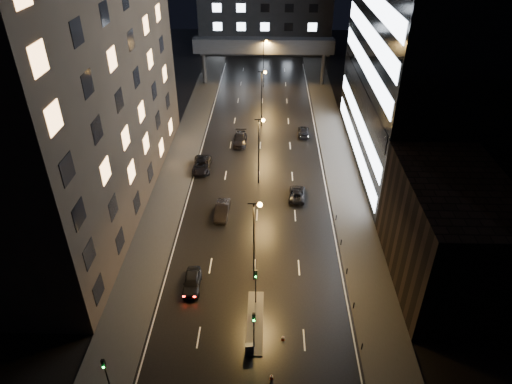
# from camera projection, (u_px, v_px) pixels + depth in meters

# --- Properties ---
(ground) EXTENTS (160.00, 160.00, 0.00)m
(ground) POSITION_uv_depth(u_px,v_px,m) (260.00, 145.00, 76.62)
(ground) COLOR black
(ground) RESTS_ON ground
(sidewalk_left) EXTENTS (5.00, 110.00, 0.15)m
(sidewalk_left) POSITION_uv_depth(u_px,v_px,m) (181.00, 158.00, 72.70)
(sidewalk_left) COLOR #383533
(sidewalk_left) RESTS_ON ground
(sidewalk_right) EXTENTS (5.00, 110.00, 0.15)m
(sidewalk_right) POSITION_uv_depth(u_px,v_px,m) (339.00, 160.00, 72.08)
(sidewalk_right) COLOR #383533
(sidewalk_right) RESTS_ON ground
(building_left) EXTENTS (15.00, 48.00, 40.00)m
(building_left) POSITION_uv_depth(u_px,v_px,m) (65.00, 52.00, 52.89)
(building_left) COLOR #2D2319
(building_left) RESTS_ON ground
(building_right_low) EXTENTS (10.00, 18.00, 12.00)m
(building_right_low) POSITION_uv_depth(u_px,v_px,m) (448.00, 234.00, 46.86)
(building_right_low) COLOR black
(building_right_low) RESTS_ON ground
(building_right_glass) EXTENTS (20.00, 36.00, 45.00)m
(building_right_glass) POSITION_uv_depth(u_px,v_px,m) (449.00, 10.00, 60.41)
(building_right_glass) COLOR black
(building_right_glass) RESTS_ON ground
(building_far) EXTENTS (34.00, 14.00, 25.00)m
(building_far) POSITION_uv_depth(u_px,v_px,m) (265.00, 0.00, 118.48)
(building_far) COLOR #333335
(building_far) RESTS_ON ground
(skybridge) EXTENTS (30.00, 3.00, 10.00)m
(skybridge) POSITION_uv_depth(u_px,v_px,m) (264.00, 46.00, 97.26)
(skybridge) COLOR #333335
(skybridge) RESTS_ON ground
(median_island) EXTENTS (1.60, 8.00, 0.15)m
(median_island) POSITION_uv_depth(u_px,v_px,m) (255.00, 322.00, 44.70)
(median_island) COLOR #383533
(median_island) RESTS_ON ground
(traffic_signal_near) EXTENTS (0.28, 0.34, 4.40)m
(traffic_signal_near) POSITION_uv_depth(u_px,v_px,m) (256.00, 281.00, 45.15)
(traffic_signal_near) COLOR black
(traffic_signal_near) RESTS_ON median_island
(traffic_signal_far) EXTENTS (0.28, 0.34, 4.40)m
(traffic_signal_far) POSITION_uv_depth(u_px,v_px,m) (254.00, 325.00, 40.53)
(traffic_signal_far) COLOR black
(traffic_signal_far) RESTS_ON median_island
(traffic_signal_corner) EXTENTS (0.28, 0.34, 4.40)m
(traffic_signal_corner) POSITION_uv_depth(u_px,v_px,m) (106.00, 372.00, 36.71)
(traffic_signal_corner) COLOR black
(traffic_signal_corner) RESTS_ON ground
(bollard_row) EXTENTS (0.12, 25.12, 0.90)m
(bollard_row) POSITION_uv_depth(u_px,v_px,m) (350.00, 288.00, 48.02)
(bollard_row) COLOR black
(bollard_row) RESTS_ON ground
(streetlight_near) EXTENTS (1.45, 0.50, 10.15)m
(streetlight_near) POSITION_uv_depth(u_px,v_px,m) (255.00, 232.00, 46.24)
(streetlight_near) COLOR black
(streetlight_near) RESTS_ON ground
(streetlight_mid_a) EXTENTS (1.45, 0.50, 10.15)m
(streetlight_mid_a) POSITION_uv_depth(u_px,v_px,m) (260.00, 143.00, 63.02)
(streetlight_mid_a) COLOR black
(streetlight_mid_a) RESTS_ON ground
(streetlight_mid_b) EXTENTS (1.45, 0.50, 10.15)m
(streetlight_mid_b) POSITION_uv_depth(u_px,v_px,m) (262.00, 91.00, 79.80)
(streetlight_mid_b) COLOR black
(streetlight_mid_b) RESTS_ON ground
(streetlight_far) EXTENTS (1.45, 0.50, 10.15)m
(streetlight_far) POSITION_uv_depth(u_px,v_px,m) (264.00, 58.00, 96.58)
(streetlight_far) COLOR black
(streetlight_far) RESTS_ON ground
(car_away_a) EXTENTS (1.93, 4.48, 1.51)m
(car_away_a) POSITION_uv_depth(u_px,v_px,m) (192.00, 282.00, 48.37)
(car_away_a) COLOR black
(car_away_a) RESTS_ON ground
(car_away_b) EXTENTS (1.85, 4.81, 1.57)m
(car_away_b) POSITION_uv_depth(u_px,v_px,m) (222.00, 210.00, 59.39)
(car_away_b) COLOR black
(car_away_b) RESTS_ON ground
(car_away_c) EXTENTS (2.82, 5.81, 1.59)m
(car_away_c) POSITION_uv_depth(u_px,v_px,m) (202.00, 165.00, 69.38)
(car_away_c) COLOR black
(car_away_c) RESTS_ON ground
(car_away_d) EXTENTS (2.20, 5.39, 1.56)m
(car_away_d) POSITION_uv_depth(u_px,v_px,m) (240.00, 139.00, 76.79)
(car_away_d) COLOR black
(car_away_d) RESTS_ON ground
(car_toward_a) EXTENTS (2.51, 4.80, 1.29)m
(car_toward_a) POSITION_uv_depth(u_px,v_px,m) (297.00, 194.00, 62.95)
(car_toward_a) COLOR black
(car_toward_a) RESTS_ON ground
(car_toward_b) EXTENTS (2.10, 4.75, 1.36)m
(car_toward_b) POSITION_uv_depth(u_px,v_px,m) (304.00, 132.00, 79.57)
(car_toward_b) COLOR black
(car_toward_b) RESTS_ON ground
(utility_cabinet) EXTENTS (0.82, 0.54, 1.09)m
(utility_cabinet) POSITION_uv_depth(u_px,v_px,m) (249.00, 349.00, 41.27)
(utility_cabinet) COLOR #505052
(utility_cabinet) RESTS_ON median_island
(cone_a) EXTENTS (0.41, 0.41, 0.54)m
(cone_a) POSITION_uv_depth(u_px,v_px,m) (283.00, 338.00, 42.82)
(cone_a) COLOR #E63E0C
(cone_a) RESTS_ON ground
(cone_b) EXTENTS (0.43, 0.43, 0.52)m
(cone_b) POSITION_uv_depth(u_px,v_px,m) (272.00, 377.00, 39.36)
(cone_b) COLOR red
(cone_b) RESTS_ON ground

